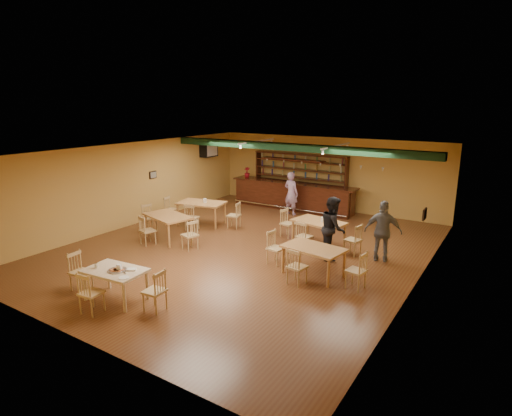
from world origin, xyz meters
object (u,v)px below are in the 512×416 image
Objects in this scene: dining_table_b at (318,233)px; bar_counter at (292,196)px; dining_table_d at (313,261)px; patron_bar at (291,193)px; dining_table_a at (202,213)px; near_table at (116,285)px; patron_right_a at (333,228)px; dining_table_c at (168,227)px.

bar_counter is at bearing 139.07° from dining_table_b.
patron_bar reaches higher than dining_table_d.
bar_counter reaches higher than dining_table_a.
near_table is 8.83m from patron_bar.
dining_table_b is 1.16× the size of near_table.
dining_table_d is (5.47, -2.10, -0.03)m from dining_table_a.
dining_table_d is 0.85× the size of patron_right_a.
bar_counter reaches higher than near_table.
patron_bar is 4.93m from patron_right_a.
dining_table_c is (-4.38, -2.12, 0.02)m from dining_table_b.
dining_table_a is 5.45m from patron_right_a.
bar_counter is 3.48× the size of dining_table_b.
bar_counter is 4.02× the size of near_table.
patron_bar is 0.95× the size of patron_right_a.
dining_table_b is at bearing 21.10° from patron_right_a.
patron_bar is at bearing 18.00° from patron_right_a.
dining_table_a is 4.60m from dining_table_b.
patron_right_a is (5.39, -0.64, 0.49)m from dining_table_a.
bar_counter reaches higher than dining_table_d.
dining_table_c is 4.35m from near_table.
dining_table_c is 0.91× the size of patron_right_a.
dining_table_d reaches higher than near_table.
dining_table_b is 0.96× the size of dining_table_c.
dining_table_b is 0.91× the size of patron_bar.
near_table is (0.54, -9.64, -0.20)m from bar_counter.
patron_bar is (-2.49, 2.87, 0.47)m from dining_table_b.
near_table is (-2.31, -5.95, -0.03)m from dining_table_b.
dining_table_b reaches higher than dining_table_d.
dining_table_c is at bearing -142.84° from dining_table_b.
bar_counter is at bearing 53.26° from dining_table_a.
patron_bar reaches higher than dining_table_c.
bar_counter is 4.23m from dining_table_a.
dining_table_d is (3.73, -5.96, -0.18)m from bar_counter.
near_table is (2.07, -3.83, -0.05)m from dining_table_c.
near_table is 6.04m from patron_right_a.
dining_table_d is at bearing -33.47° from dining_table_a.
near_table is 0.75× the size of patron_right_a.
patron_right_a is (3.11, 5.15, 0.54)m from near_table.
dining_table_c is 5.35m from patron_bar.
dining_table_a is 1.97m from dining_table_c.
near_table is at bearing -46.00° from dining_table_c.
dining_table_a is 1.02× the size of dining_table_c.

